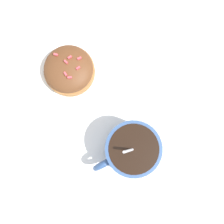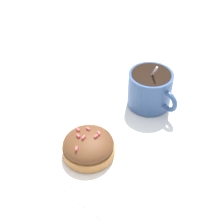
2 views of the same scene
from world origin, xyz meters
name	(u,v)px [view 1 (image 1 of 2)]	position (x,y,z in m)	size (l,w,h in m)	color
ground_plane	(106,106)	(0.00, 0.00, 0.00)	(3.00, 3.00, 0.00)	silver
paper_napkin	(106,106)	(0.00, 0.00, 0.00)	(0.34, 0.31, 0.00)	white
coffee_cup	(131,149)	(0.09, -0.01, 0.04)	(0.09, 0.11, 0.10)	#335184
frosted_pastry	(69,70)	(-0.09, -0.01, 0.02)	(0.09, 0.09, 0.04)	#B2753D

